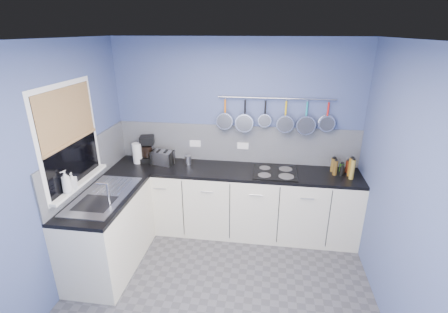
% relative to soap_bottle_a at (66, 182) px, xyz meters
% --- Properties ---
extents(floor, '(3.20, 3.00, 0.02)m').
position_rel_soap_bottle_a_xyz_m(floor, '(1.53, -0.05, -1.18)').
color(floor, '#47474C').
rests_on(floor, ground).
extents(ceiling, '(3.20, 3.00, 0.02)m').
position_rel_soap_bottle_a_xyz_m(ceiling, '(1.53, -0.05, 1.34)').
color(ceiling, white).
rests_on(ceiling, ground).
extents(wall_back, '(3.20, 0.02, 2.50)m').
position_rel_soap_bottle_a_xyz_m(wall_back, '(1.53, 1.46, 0.08)').
color(wall_back, '#445282').
rests_on(wall_back, ground).
extents(wall_left, '(0.02, 3.00, 2.50)m').
position_rel_soap_bottle_a_xyz_m(wall_left, '(-0.08, -0.05, 0.08)').
color(wall_left, '#445282').
rests_on(wall_left, ground).
extents(wall_right, '(0.02, 3.00, 2.50)m').
position_rel_soap_bottle_a_xyz_m(wall_right, '(3.14, -0.05, 0.08)').
color(wall_right, '#445282').
rests_on(wall_right, ground).
extents(backsplash_back, '(3.20, 0.02, 0.50)m').
position_rel_soap_bottle_a_xyz_m(backsplash_back, '(1.53, 1.43, -0.02)').
color(backsplash_back, gray).
rests_on(backsplash_back, wall_back).
extents(backsplash_left, '(0.02, 1.80, 0.50)m').
position_rel_soap_bottle_a_xyz_m(backsplash_left, '(-0.06, 0.55, -0.02)').
color(backsplash_left, gray).
rests_on(backsplash_left, wall_left).
extents(cabinet_run_back, '(3.20, 0.60, 0.86)m').
position_rel_soap_bottle_a_xyz_m(cabinet_run_back, '(1.53, 1.15, -0.74)').
color(cabinet_run_back, silver).
rests_on(cabinet_run_back, ground).
extents(worktop_back, '(3.20, 0.60, 0.04)m').
position_rel_soap_bottle_a_xyz_m(worktop_back, '(1.53, 1.15, -0.29)').
color(worktop_back, black).
rests_on(worktop_back, cabinet_run_back).
extents(cabinet_run_left, '(0.60, 1.20, 0.86)m').
position_rel_soap_bottle_a_xyz_m(cabinet_run_left, '(0.23, 0.25, -0.74)').
color(cabinet_run_left, silver).
rests_on(cabinet_run_left, ground).
extents(worktop_left, '(0.60, 1.20, 0.04)m').
position_rel_soap_bottle_a_xyz_m(worktop_left, '(0.23, 0.25, -0.29)').
color(worktop_left, black).
rests_on(worktop_left, cabinet_run_left).
extents(window_frame, '(0.01, 1.00, 1.10)m').
position_rel_soap_bottle_a_xyz_m(window_frame, '(-0.05, 0.25, 0.38)').
color(window_frame, white).
rests_on(window_frame, wall_left).
extents(window_glass, '(0.01, 0.90, 1.00)m').
position_rel_soap_bottle_a_xyz_m(window_glass, '(-0.04, 0.25, 0.38)').
color(window_glass, black).
rests_on(window_glass, wall_left).
extents(bamboo_blind, '(0.01, 0.90, 0.55)m').
position_rel_soap_bottle_a_xyz_m(bamboo_blind, '(-0.03, 0.25, 0.61)').
color(bamboo_blind, tan).
rests_on(bamboo_blind, wall_left).
extents(window_sill, '(0.10, 0.98, 0.03)m').
position_rel_soap_bottle_a_xyz_m(window_sill, '(-0.02, 0.25, -0.13)').
color(window_sill, white).
rests_on(window_sill, wall_left).
extents(sink_unit, '(0.50, 0.95, 0.01)m').
position_rel_soap_bottle_a_xyz_m(sink_unit, '(0.23, 0.25, -0.27)').
color(sink_unit, silver).
rests_on(sink_unit, worktop_left).
extents(mixer_tap, '(0.12, 0.08, 0.26)m').
position_rel_soap_bottle_a_xyz_m(mixer_tap, '(0.39, 0.07, -0.14)').
color(mixer_tap, silver).
rests_on(mixer_tap, worktop_left).
extents(socket_left, '(0.15, 0.01, 0.09)m').
position_rel_soap_bottle_a_xyz_m(socket_left, '(0.98, 1.42, -0.04)').
color(socket_left, white).
rests_on(socket_left, backsplash_back).
extents(socket_right, '(0.15, 0.01, 0.09)m').
position_rel_soap_bottle_a_xyz_m(socket_right, '(1.63, 1.42, -0.04)').
color(socket_right, white).
rests_on(socket_right, backsplash_back).
extents(pot_rail, '(1.45, 0.02, 0.02)m').
position_rel_soap_bottle_a_xyz_m(pot_rail, '(2.03, 1.40, 0.61)').
color(pot_rail, silver).
rests_on(pot_rail, wall_back).
extents(soap_bottle_a, '(0.12, 0.12, 0.24)m').
position_rel_soap_bottle_a_xyz_m(soap_bottle_a, '(0.00, 0.00, 0.00)').
color(soap_bottle_a, white).
rests_on(soap_bottle_a, window_sill).
extents(soap_bottle_b, '(0.10, 0.10, 0.17)m').
position_rel_soap_bottle_a_xyz_m(soap_bottle_b, '(0.00, 0.10, -0.03)').
color(soap_bottle_b, white).
rests_on(soap_bottle_b, window_sill).
extents(paper_towel, '(0.12, 0.12, 0.27)m').
position_rel_soap_bottle_a_xyz_m(paper_towel, '(0.24, 1.19, -0.13)').
color(paper_towel, white).
rests_on(paper_towel, worktop_back).
extents(coffee_maker, '(0.24, 0.25, 0.34)m').
position_rel_soap_bottle_a_xyz_m(coffee_maker, '(0.35, 1.28, -0.10)').
color(coffee_maker, black).
rests_on(coffee_maker, worktop_back).
extents(toaster, '(0.31, 0.22, 0.18)m').
position_rel_soap_bottle_a_xyz_m(toaster, '(0.59, 1.20, -0.18)').
color(toaster, silver).
rests_on(toaster, worktop_back).
extents(canister, '(0.10, 0.10, 0.12)m').
position_rel_soap_bottle_a_xyz_m(canister, '(0.92, 1.23, -0.21)').
color(canister, silver).
rests_on(canister, worktop_back).
extents(hob, '(0.54, 0.48, 0.01)m').
position_rel_soap_bottle_a_xyz_m(hob, '(2.07, 1.11, -0.26)').
color(hob, black).
rests_on(hob, worktop_back).
extents(pan_0, '(0.22, 0.09, 0.41)m').
position_rel_soap_bottle_a_xyz_m(pan_0, '(1.40, 1.39, 0.41)').
color(pan_0, silver).
rests_on(pan_0, pot_rail).
extents(pan_1, '(0.24, 0.12, 0.43)m').
position_rel_soap_bottle_a_xyz_m(pan_1, '(1.65, 1.39, 0.40)').
color(pan_1, silver).
rests_on(pan_1, pot_rail).
extents(pan_2, '(0.17, 0.07, 0.36)m').
position_rel_soap_bottle_a_xyz_m(pan_2, '(1.90, 1.39, 0.43)').
color(pan_2, silver).
rests_on(pan_2, pot_rail).
extents(pan_3, '(0.22, 0.12, 0.41)m').
position_rel_soap_bottle_a_xyz_m(pan_3, '(2.16, 1.39, 0.41)').
color(pan_3, silver).
rests_on(pan_3, pot_rail).
extents(pan_4, '(0.24, 0.10, 0.43)m').
position_rel_soap_bottle_a_xyz_m(pan_4, '(2.41, 1.39, 0.40)').
color(pan_4, silver).
rests_on(pan_4, pot_rail).
extents(pan_5, '(0.20, 0.06, 0.39)m').
position_rel_soap_bottle_a_xyz_m(pan_5, '(2.67, 1.39, 0.42)').
color(pan_5, silver).
rests_on(pan_5, pot_rail).
extents(condiment_0, '(0.06, 0.06, 0.16)m').
position_rel_soap_bottle_a_xyz_m(condiment_0, '(2.96, 1.26, -0.19)').
color(condiment_0, '#4C190C').
rests_on(condiment_0, worktop_back).
extents(condiment_1, '(0.06, 0.06, 0.10)m').
position_rel_soap_bottle_a_xyz_m(condiment_1, '(2.89, 1.27, -0.22)').
color(condiment_1, '#265919').
rests_on(condiment_1, worktop_back).
extents(condiment_2, '(0.07, 0.07, 0.17)m').
position_rel_soap_bottle_a_xyz_m(condiment_2, '(2.79, 1.27, -0.18)').
color(condiment_2, brown).
rests_on(condiment_2, worktop_back).
extents(condiment_3, '(0.06, 0.06, 0.23)m').
position_rel_soap_bottle_a_xyz_m(condiment_3, '(2.97, 1.16, -0.15)').
color(condiment_3, '#8C5914').
rests_on(condiment_3, worktop_back).
extents(condiment_4, '(0.05, 0.05, 0.11)m').
position_rel_soap_bottle_a_xyz_m(condiment_4, '(2.87, 1.16, -0.22)').
color(condiment_4, black).
rests_on(condiment_4, worktop_back).
extents(condiment_5, '(0.05, 0.05, 0.19)m').
position_rel_soap_bottle_a_xyz_m(condiment_5, '(2.79, 1.16, -0.18)').
color(condiment_5, brown).
rests_on(condiment_5, worktop_back).
extents(condiment_6, '(0.05, 0.05, 0.24)m').
position_rel_soap_bottle_a_xyz_m(condiment_6, '(2.97, 1.07, -0.15)').
color(condiment_6, olive).
rests_on(condiment_6, worktop_back).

